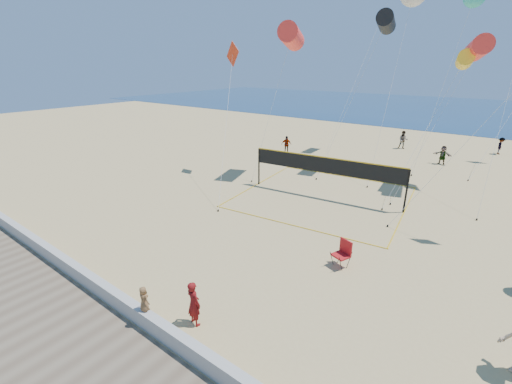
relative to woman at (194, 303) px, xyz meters
The scene contains 16 objects.
ground 2.12m from the woman, 87.39° to the left, with size 120.00×120.00×0.00m, color tan.
ocean 63.98m from the woman, 89.92° to the left, with size 140.00×50.00×0.03m, color navy.
seawall 1.12m from the woman, 84.96° to the right, with size 32.00×0.30×0.60m, color #ACACA7.
woman is the anchor object (origin of this frame).
toddler 1.48m from the woman, 138.43° to the right, with size 0.39×0.26×0.81m, color brown.
far_person_0 22.12m from the woman, 115.10° to the left, with size 0.90×0.38×1.54m, color gray.
far_person_1 24.62m from the woman, 84.14° to the left, with size 1.38×0.44×1.48m, color gray.
far_person_3 28.12m from the woman, 93.07° to the left, with size 0.82×0.64×1.68m, color gray.
far_person_4 31.72m from the woman, 79.14° to the left, with size 0.96×0.55×1.48m, color gray.
camp_chair 6.24m from the woman, 68.46° to the left, with size 0.75×0.87×1.24m.
volleyball_net 12.39m from the woman, 98.11° to the left, with size 10.26×10.13×2.49m.
kite_0 18.01m from the woman, 112.00° to the left, with size 2.30×4.66×10.03m.
kite_1 21.60m from the woman, 94.67° to the left, with size 2.90×5.91×10.85m.
kite_2 20.16m from the woman, 79.31° to the left, with size 2.42×7.39×8.38m.
kite_3 17.26m from the woman, 126.08° to the left, with size 5.05×6.72×9.00m.
kite_10 20.34m from the woman, 77.53° to the left, with size 3.11×6.46×9.11m.
Camera 1 is at (6.58, -7.63, 7.59)m, focal length 24.00 mm.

